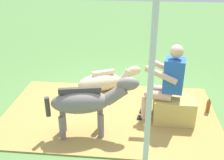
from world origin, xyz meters
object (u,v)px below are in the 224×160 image
(person_seated, at_px, (166,81))
(pony_lying, at_px, (105,81))
(hay_bale, at_px, (173,110))
(soda_bottle, at_px, (208,106))
(pony_standing, at_px, (87,102))
(tent_pole_left, at_px, (150,94))

(person_seated, xyz_separation_m, pony_lying, (1.08, -0.97, -0.52))
(hay_bale, bearing_deg, soda_bottle, -153.62)
(hay_bale, bearing_deg, person_seated, -7.57)
(hay_bale, distance_m, soda_bottle, 0.70)
(pony_standing, distance_m, soda_bottle, 2.13)
(pony_lying, distance_m, tent_pole_left, 2.79)
(person_seated, xyz_separation_m, tent_pole_left, (0.32, 1.48, 0.56))
(pony_lying, bearing_deg, pony_standing, 87.44)
(pony_lying, xyz_separation_m, soda_bottle, (-1.87, 0.69, -0.05))
(pony_standing, relative_size, tent_pole_left, 0.53)
(hay_bale, xyz_separation_m, person_seated, (0.16, -0.02, 0.50))
(person_seated, distance_m, pony_lying, 1.55)
(person_seated, height_order, soda_bottle, person_seated)
(pony_lying, xyz_separation_m, tent_pole_left, (-0.76, 2.45, 1.08))
(pony_standing, xyz_separation_m, tent_pole_left, (-0.83, 0.97, 0.70))
(person_seated, distance_m, soda_bottle, 1.01)
(hay_bale, xyz_separation_m, tent_pole_left, (0.48, 1.46, 1.06))
(person_seated, distance_m, tent_pole_left, 1.61)
(hay_bale, relative_size, pony_standing, 0.48)
(hay_bale, xyz_separation_m, soda_bottle, (-0.63, -0.31, -0.07))
(person_seated, relative_size, pony_lying, 0.99)
(pony_standing, xyz_separation_m, soda_bottle, (-1.94, -0.79, -0.42))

